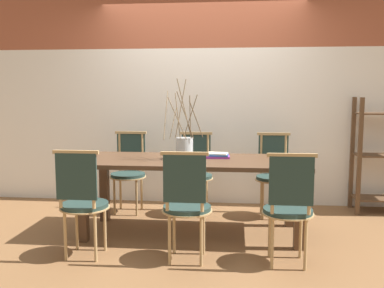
{
  "coord_description": "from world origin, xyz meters",
  "views": [
    {
      "loc": [
        0.43,
        -4.14,
        1.41
      ],
      "look_at": [
        0.0,
        0.0,
        0.9
      ],
      "focal_mm": 40.0,
      "sensor_mm": 36.0,
      "label": 1
    }
  ],
  "objects_px": {
    "chair_near_center": "(289,205)",
    "vase_centerpiece": "(184,147)",
    "book_stack": "(218,155)",
    "chair_far_center": "(274,172)",
    "dining_table": "(192,170)"
  },
  "relations": [
    {
      "from": "dining_table",
      "to": "chair_far_center",
      "type": "distance_m",
      "value": 1.14
    },
    {
      "from": "chair_far_center",
      "to": "book_stack",
      "type": "relative_size",
      "value": 3.73
    },
    {
      "from": "chair_near_center",
      "to": "book_stack",
      "type": "bearing_deg",
      "value": 125.81
    },
    {
      "from": "chair_near_center",
      "to": "vase_centerpiece",
      "type": "distance_m",
      "value": 1.24
    },
    {
      "from": "book_stack",
      "to": "vase_centerpiece",
      "type": "bearing_deg",
      "value": -161.59
    },
    {
      "from": "chair_near_center",
      "to": "book_stack",
      "type": "relative_size",
      "value": 3.73
    },
    {
      "from": "vase_centerpiece",
      "to": "chair_near_center",
      "type": "bearing_deg",
      "value": -38.34
    },
    {
      "from": "vase_centerpiece",
      "to": "book_stack",
      "type": "distance_m",
      "value": 0.35
    },
    {
      "from": "chair_near_center",
      "to": "chair_far_center",
      "type": "xyz_separation_m",
      "value": [
        0.01,
        1.46,
        0.0
      ]
    },
    {
      "from": "dining_table",
      "to": "chair_far_center",
      "type": "relative_size",
      "value": 2.34
    },
    {
      "from": "chair_near_center",
      "to": "dining_table",
      "type": "bearing_deg",
      "value": 139.63
    },
    {
      "from": "chair_near_center",
      "to": "vase_centerpiece",
      "type": "bearing_deg",
      "value": 141.66
    },
    {
      "from": "chair_far_center",
      "to": "book_stack",
      "type": "height_order",
      "value": "chair_far_center"
    },
    {
      "from": "chair_near_center",
      "to": "vase_centerpiece",
      "type": "xyz_separation_m",
      "value": [
        -0.93,
        0.74,
        0.37
      ]
    },
    {
      "from": "chair_far_center",
      "to": "book_stack",
      "type": "distance_m",
      "value": 0.91
    }
  ]
}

